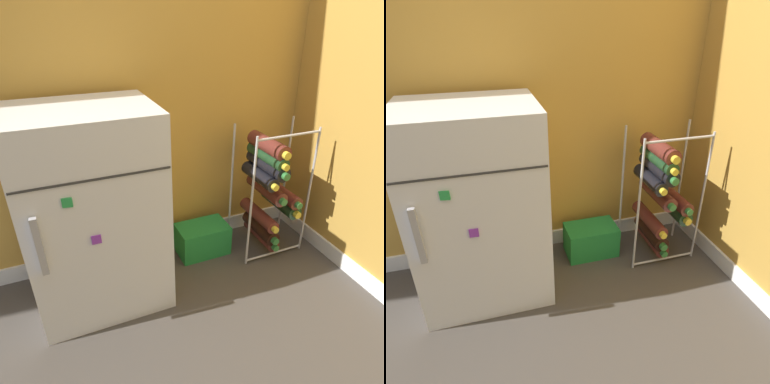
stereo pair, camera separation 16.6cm
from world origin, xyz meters
TOP-DOWN VIEW (x-y plane):
  - ground_plane at (0.00, 0.00)m, footprint 14.00×14.00m
  - wall_back at (0.00, 0.61)m, footprint 7.02×0.07m
  - mini_fridge at (-0.21, 0.32)m, footprint 0.57×0.48m
  - wine_rack at (0.71, 0.34)m, footprint 0.37×0.32m
  - soda_box at (0.36, 0.43)m, footprint 0.28×0.18m

SIDE VIEW (x-z plane):
  - ground_plane at x=0.00m, z-range 0.00..0.00m
  - soda_box at x=0.36m, z-range 0.00..0.17m
  - wine_rack at x=0.71m, z-range 0.00..0.74m
  - mini_fridge at x=-0.21m, z-range 0.00..0.92m
  - wall_back at x=0.00m, z-range -0.01..2.49m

